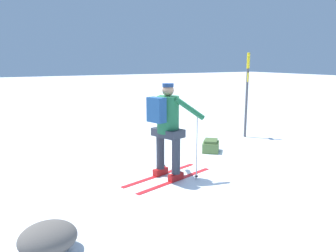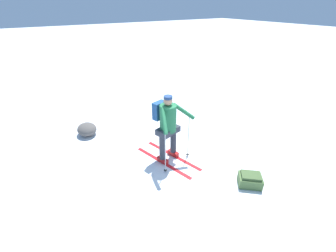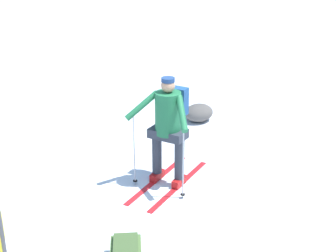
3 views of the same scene
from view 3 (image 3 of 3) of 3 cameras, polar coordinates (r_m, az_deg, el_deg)
name	(u,v)px [view 3 (image 3 of 3)]	position (r m, az deg, el deg)	size (l,w,h in m)	color
ground_plane	(172,208)	(6.77, 0.50, -9.92)	(80.00, 80.00, 0.00)	white
skier	(169,123)	(6.98, 0.08, 0.36)	(1.85, 1.09, 1.71)	red
rock_boulder	(199,113)	(9.73, 3.76, 1.63)	(0.64, 0.54, 0.35)	#5B5651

